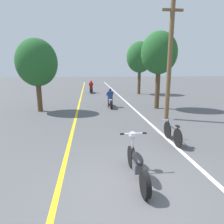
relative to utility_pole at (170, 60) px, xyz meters
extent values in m
plane|color=#515154|center=(-3.37, -6.22, -3.21)|extent=(120.00, 120.00, 0.00)
cube|color=yellow|center=(-5.07, 6.10, -3.21)|extent=(0.14, 48.00, 0.01)
cube|color=white|center=(-1.19, 6.10, -3.21)|extent=(0.14, 48.00, 0.01)
cylinder|color=brown|center=(0.00, 0.00, -0.09)|extent=(0.24, 0.24, 6.25)
cube|color=brown|center=(0.00, 0.00, 2.43)|extent=(1.10, 0.10, 0.12)
cylinder|color=#513A23|center=(0.46, 2.97, -1.71)|extent=(0.32, 0.32, 3.01)
ellipsoid|color=#235B28|center=(0.46, 2.97, 0.57)|extent=(2.44, 2.20, 2.81)
cylinder|color=#513A23|center=(1.16, 10.86, -1.71)|extent=(0.32, 0.32, 3.01)
ellipsoid|color=#235B28|center=(1.16, 10.86, 0.68)|extent=(2.80, 2.52, 3.22)
cylinder|color=#513A23|center=(-7.50, 2.92, -2.06)|extent=(0.32, 0.32, 2.31)
ellipsoid|color=#235B28|center=(-7.50, 2.92, -0.09)|extent=(2.58, 2.32, 2.96)
cylinder|color=black|center=(-3.11, -5.18, -2.91)|extent=(0.12, 0.60, 0.60)
cylinder|color=black|center=(-3.11, -6.62, -2.91)|extent=(0.12, 0.60, 0.60)
ellipsoid|color=black|center=(-3.11, -5.90, -2.62)|extent=(0.24, 0.69, 0.19)
cube|color=#4C4C51|center=(-3.11, -5.90, -2.86)|extent=(0.20, 0.36, 0.24)
cylinder|color=silver|center=(-3.11, -5.27, -2.53)|extent=(0.06, 0.23, 0.77)
cylinder|color=silver|center=(-3.11, -5.36, -2.15)|extent=(0.62, 0.04, 0.04)
cylinder|color=black|center=(-3.42, -5.36, -2.15)|extent=(0.11, 0.05, 0.05)
cylinder|color=black|center=(-2.80, -5.36, -2.15)|extent=(0.11, 0.05, 0.05)
sphere|color=silver|center=(-3.11, -5.27, -2.23)|extent=(0.21, 0.21, 0.21)
cylinder|color=black|center=(-2.76, 4.52, -2.92)|extent=(0.12, 0.59, 0.59)
cylinder|color=black|center=(-2.76, 3.06, -2.92)|extent=(0.12, 0.59, 0.59)
cube|color=silver|center=(-2.76, 3.79, -2.74)|extent=(0.20, 0.94, 0.28)
cylinder|color=silver|center=(-2.76, 4.42, -2.27)|extent=(0.50, 0.03, 0.03)
cylinder|color=#38383D|center=(-2.89, 3.74, -2.90)|extent=(0.11, 0.11, 0.62)
cylinder|color=#38383D|center=(-2.63, 3.74, -2.90)|extent=(0.11, 0.11, 0.62)
cube|color=navy|center=(-2.76, 3.77, -2.32)|extent=(0.34, 0.27, 0.57)
cylinder|color=navy|center=(-2.96, 3.93, -2.27)|extent=(0.08, 0.45, 0.35)
cylinder|color=navy|center=(-2.56, 3.93, -2.27)|extent=(0.08, 0.45, 0.35)
sphere|color=#2D333D|center=(-2.76, 3.81, -1.95)|extent=(0.20, 0.20, 0.20)
cylinder|color=black|center=(-4.01, 13.07, -2.92)|extent=(0.12, 0.59, 0.59)
cylinder|color=black|center=(-4.01, 11.63, -2.92)|extent=(0.12, 0.59, 0.59)
cube|color=black|center=(-4.01, 12.35, -2.74)|extent=(0.20, 0.93, 0.28)
cylinder|color=silver|center=(-4.01, 12.97, -2.28)|extent=(0.50, 0.03, 0.03)
cylinder|color=#38383D|center=(-4.14, 12.30, -2.91)|extent=(0.11, 0.11, 0.61)
cylinder|color=#38383D|center=(-3.88, 12.30, -2.91)|extent=(0.11, 0.11, 0.61)
cube|color=red|center=(-4.01, 12.33, -2.31)|extent=(0.34, 0.28, 0.60)
cylinder|color=red|center=(-4.21, 12.49, -2.25)|extent=(0.08, 0.47, 0.37)
cylinder|color=red|center=(-3.81, 12.49, -2.25)|extent=(0.08, 0.47, 0.37)
sphere|color=#B21919|center=(-4.01, 12.37, -1.91)|extent=(0.22, 0.22, 0.22)
cylinder|color=black|center=(-1.14, -2.99, -2.87)|extent=(0.04, 0.69, 0.69)
cylinder|color=black|center=(-1.14, -3.96, -2.87)|extent=(0.04, 0.69, 0.69)
cylinder|color=black|center=(-1.14, -3.47, -2.62)|extent=(0.04, 0.78, 0.04)
cylinder|color=black|center=(-1.14, -3.88, -2.66)|extent=(0.03, 0.03, 0.41)
cube|color=black|center=(-1.14, -3.88, -2.45)|extent=(0.10, 0.20, 0.05)
cylinder|color=black|center=(-1.14, -3.04, -2.64)|extent=(0.03, 0.03, 0.45)
cylinder|color=silver|center=(-1.14, -3.04, -2.42)|extent=(0.44, 0.03, 0.03)
camera|label=1|loc=(-4.29, -10.44, -0.40)|focal=32.00mm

